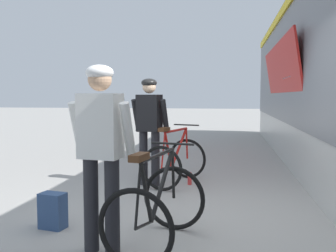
# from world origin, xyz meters

# --- Properties ---
(ground_plane) EXTENTS (80.00, 80.00, 0.00)m
(ground_plane) POSITION_xyz_m (0.00, 0.00, 0.00)
(ground_plane) COLOR #A09E99
(cyclist_near_in_dark) EXTENTS (0.65, 0.40, 1.76)m
(cyclist_near_in_dark) POSITION_xyz_m (-0.91, 1.59, 1.05)
(cyclist_near_in_dark) COLOR #232328
(cyclist_near_in_dark) RESTS_ON ground
(cyclist_far_in_white) EXTENTS (0.64, 0.36, 1.76)m
(cyclist_far_in_white) POSITION_xyz_m (-0.79, -1.09, 1.05)
(cyclist_far_in_white) COLOR #232328
(cyclist_far_in_white) RESTS_ON ground
(bicycle_near_red) EXTENTS (0.99, 1.23, 0.99)m
(bicycle_near_red) POSITION_xyz_m (-0.50, 1.73, 0.40)
(bicycle_near_red) COLOR black
(bicycle_near_red) RESTS_ON ground
(bicycle_far_black) EXTENTS (0.89, 1.18, 0.99)m
(bicycle_far_black) POSITION_xyz_m (-0.30, -0.90, 0.40)
(bicycle_far_black) COLOR black
(bicycle_far_black) RESTS_ON ground
(backpack_on_platform) EXTENTS (0.31, 0.23, 0.40)m
(backpack_on_platform) POSITION_xyz_m (-1.55, -0.58, 0.20)
(backpack_on_platform) COLOR navy
(backpack_on_platform) RESTS_ON ground
(water_bottle_near_the_bikes) EXTENTS (0.07, 0.07, 0.21)m
(water_bottle_near_the_bikes) POSITION_xyz_m (-0.26, 1.72, 0.10)
(water_bottle_near_the_bikes) COLOR red
(water_bottle_near_the_bikes) RESTS_ON ground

